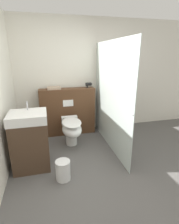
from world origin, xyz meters
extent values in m
plane|color=#565451|center=(0.00, 0.00, 0.00)|extent=(12.00, 12.00, 0.00)
cube|color=silver|center=(0.00, 1.98, 1.25)|extent=(8.00, 0.06, 2.50)
cube|color=#51331E|center=(-0.28, 1.78, 0.52)|extent=(1.19, 0.25, 1.04)
cube|color=white|center=(-0.28, 1.65, 0.75)|extent=(0.22, 0.01, 0.14)
cube|color=silver|center=(0.43, 1.02, 0.99)|extent=(0.01, 1.87, 1.98)
sphere|color=#B2B2B7|center=(0.43, 0.11, 0.95)|extent=(0.04, 0.04, 0.04)
cylinder|color=white|center=(-0.29, 1.23, 0.17)|extent=(0.22, 0.22, 0.35)
ellipsoid|color=white|center=(-0.29, 1.12, 0.38)|extent=(0.37, 0.59, 0.27)
ellipsoid|color=white|center=(-0.29, 1.12, 0.52)|extent=(0.36, 0.58, 0.02)
cube|color=white|center=(-0.29, 1.44, 0.44)|extent=(0.33, 0.10, 0.18)
cube|color=#473323|center=(-1.01, 0.64, 0.39)|extent=(0.54, 0.48, 0.79)
cube|color=white|center=(-1.01, 0.64, 0.86)|extent=(0.56, 0.49, 0.13)
cylinder|color=silver|center=(-1.01, 0.78, 0.99)|extent=(0.02, 0.02, 0.14)
cylinder|color=black|center=(0.20, 1.77, 1.12)|extent=(0.12, 0.07, 0.07)
cone|color=black|center=(0.27, 1.77, 1.12)|extent=(0.03, 0.06, 0.06)
cylinder|color=black|center=(0.18, 1.77, 1.08)|extent=(0.03, 0.03, 0.07)
cube|color=tan|center=(-0.55, 1.77, 1.07)|extent=(0.28, 0.19, 0.05)
cylinder|color=silver|center=(-0.56, 0.21, 0.14)|extent=(0.21, 0.21, 0.29)
cylinder|color=silver|center=(-0.56, 0.21, 0.29)|extent=(0.21, 0.21, 0.01)
camera|label=1|loc=(-0.71, -1.95, 1.74)|focal=28.00mm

